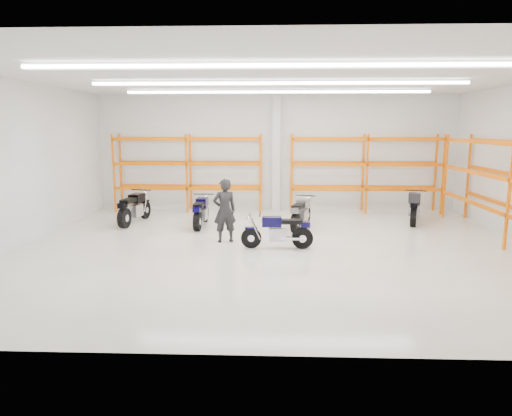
{
  "coord_description": "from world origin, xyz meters",
  "views": [
    {
      "loc": [
        -0.11,
        -12.07,
        3.22
      ],
      "look_at": [
        -0.59,
        0.5,
        1.01
      ],
      "focal_mm": 32.0,
      "sensor_mm": 36.0,
      "label": 1
    }
  ],
  "objects_px": {
    "motorcycle_main": "(280,232)",
    "motorcycle_back_d": "(414,207)",
    "structural_column": "(276,153)",
    "motorcycle_back_c": "(301,214)",
    "motorcycle_back_b": "(201,212)",
    "motorcycle_back_a": "(134,209)",
    "standing_man": "(225,211)"
  },
  "relations": [
    {
      "from": "structural_column",
      "to": "motorcycle_back_b",
      "type": "bearing_deg",
      "value": -127.72
    },
    {
      "from": "motorcycle_main",
      "to": "motorcycle_back_d",
      "type": "distance_m",
      "value": 5.77
    },
    {
      "from": "motorcycle_back_b",
      "to": "motorcycle_back_d",
      "type": "distance_m",
      "value": 7.24
    },
    {
      "from": "motorcycle_back_b",
      "to": "standing_man",
      "type": "bearing_deg",
      "value": -63.44
    },
    {
      "from": "motorcycle_back_a",
      "to": "motorcycle_back_b",
      "type": "height_order",
      "value": "motorcycle_back_a"
    },
    {
      "from": "motorcycle_main",
      "to": "motorcycle_back_a",
      "type": "xyz_separation_m",
      "value": [
        -4.93,
        3.03,
        0.07
      ]
    },
    {
      "from": "structural_column",
      "to": "motorcycle_back_c",
      "type": "bearing_deg",
      "value": -76.78
    },
    {
      "from": "motorcycle_back_b",
      "to": "structural_column",
      "type": "height_order",
      "value": "structural_column"
    },
    {
      "from": "motorcycle_back_a",
      "to": "motorcycle_main",
      "type": "bearing_deg",
      "value": -31.6
    },
    {
      "from": "motorcycle_main",
      "to": "standing_man",
      "type": "distance_m",
      "value": 1.76
    },
    {
      "from": "motorcycle_back_d",
      "to": "structural_column",
      "type": "relative_size",
      "value": 0.49
    },
    {
      "from": "motorcycle_back_d",
      "to": "structural_column",
      "type": "bearing_deg",
      "value": 152.85
    },
    {
      "from": "motorcycle_back_c",
      "to": "motorcycle_main",
      "type": "bearing_deg",
      "value": -105.33
    },
    {
      "from": "motorcycle_back_b",
      "to": "standing_man",
      "type": "height_order",
      "value": "standing_man"
    },
    {
      "from": "motorcycle_back_b",
      "to": "structural_column",
      "type": "bearing_deg",
      "value": 52.28
    },
    {
      "from": "motorcycle_back_b",
      "to": "standing_man",
      "type": "xyz_separation_m",
      "value": [
        1.0,
        -2.0,
        0.43
      ]
    },
    {
      "from": "motorcycle_back_b",
      "to": "motorcycle_back_a",
      "type": "bearing_deg",
      "value": 170.8
    },
    {
      "from": "motorcycle_back_b",
      "to": "standing_man",
      "type": "distance_m",
      "value": 2.28
    },
    {
      "from": "motorcycle_back_b",
      "to": "motorcycle_back_d",
      "type": "relative_size",
      "value": 0.95
    },
    {
      "from": "motorcycle_back_d",
      "to": "motorcycle_main",
      "type": "bearing_deg",
      "value": -143.16
    },
    {
      "from": "motorcycle_back_c",
      "to": "structural_column",
      "type": "distance_m",
      "value": 3.86
    },
    {
      "from": "motorcycle_main",
      "to": "structural_column",
      "type": "distance_m",
      "value": 6.14
    },
    {
      "from": "standing_man",
      "to": "motorcycle_back_d",
      "type": "bearing_deg",
      "value": -175.82
    },
    {
      "from": "standing_man",
      "to": "motorcycle_back_b",
      "type": "bearing_deg",
      "value": -83.68
    },
    {
      "from": "motorcycle_back_c",
      "to": "standing_man",
      "type": "relative_size",
      "value": 1.1
    },
    {
      "from": "motorcycle_back_a",
      "to": "motorcycle_back_c",
      "type": "height_order",
      "value": "motorcycle_back_a"
    },
    {
      "from": "standing_man",
      "to": "structural_column",
      "type": "xyz_separation_m",
      "value": [
        1.49,
        5.22,
        1.34
      ]
    },
    {
      "from": "motorcycle_back_b",
      "to": "structural_column",
      "type": "xyz_separation_m",
      "value": [
        2.49,
        3.22,
        1.77
      ]
    },
    {
      "from": "structural_column",
      "to": "standing_man",
      "type": "bearing_deg",
      "value": -105.88
    },
    {
      "from": "structural_column",
      "to": "motorcycle_back_d",
      "type": "bearing_deg",
      "value": -27.15
    },
    {
      "from": "motorcycle_main",
      "to": "motorcycle_back_d",
      "type": "height_order",
      "value": "motorcycle_back_d"
    },
    {
      "from": "motorcycle_main",
      "to": "standing_man",
      "type": "height_order",
      "value": "standing_man"
    }
  ]
}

